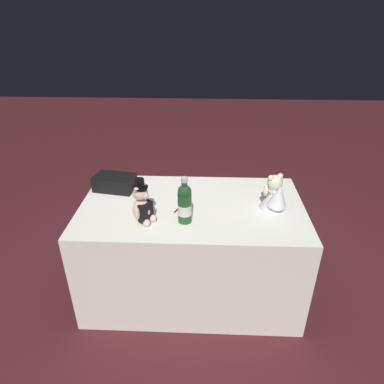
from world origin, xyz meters
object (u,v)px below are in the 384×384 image
teddy_bear_bride (275,195)px  champagne_bottle (185,203)px  teddy_bear_groom (142,205)px  signing_pen (178,208)px  gift_case_black (115,183)px

teddy_bear_bride → champagne_bottle: size_ratio=0.81×
teddy_bear_groom → signing_pen: bearing=-143.1°
teddy_bear_groom → teddy_bear_bride: bearing=-167.3°
teddy_bear_groom → champagne_bottle: 0.26m
teddy_bear_groom → teddy_bear_bride: teddy_bear_groom is taller
champagne_bottle → teddy_bear_bride: bearing=-163.2°
teddy_bear_groom → champagne_bottle: champagne_bottle is taller
signing_pen → gift_case_black: (0.48, -0.26, 0.05)m
teddy_bear_bride → champagne_bottle: (0.57, 0.17, 0.02)m
gift_case_black → signing_pen: bearing=151.8°
champagne_bottle → gift_case_black: size_ratio=0.97×
teddy_bear_groom → gift_case_black: bearing=-56.1°
signing_pen → gift_case_black: 0.55m
gift_case_black → champagne_bottle: bearing=143.3°
teddy_bear_groom → signing_pen: (-0.20, -0.15, -0.11)m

